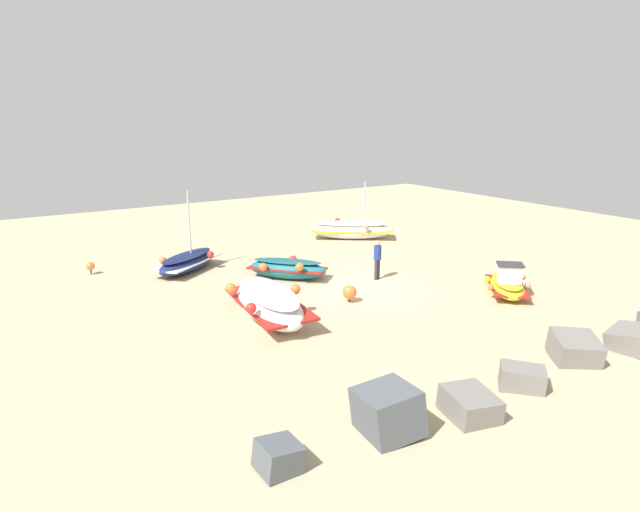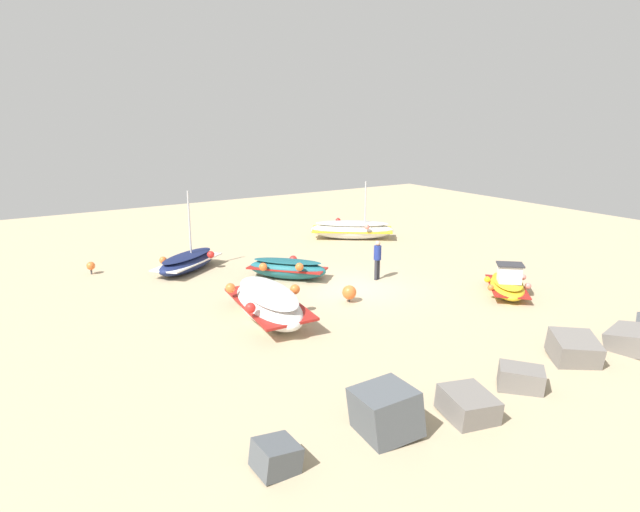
{
  "view_description": "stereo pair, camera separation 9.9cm",
  "coord_description": "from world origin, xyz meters",
  "px_view_note": "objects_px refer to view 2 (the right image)",
  "views": [
    {
      "loc": [
        13.37,
        18.04,
        7.1
      ],
      "look_at": [
        0.19,
        -2.28,
        0.9
      ],
      "focal_mm": 32.17,
      "sensor_mm": 36.0,
      "label": 1
    },
    {
      "loc": [
        13.29,
        18.09,
        7.1
      ],
      "look_at": [
        0.19,
        -2.28,
        0.9
      ],
      "focal_mm": 32.17,
      "sensor_mm": 36.0,
      "label": 2
    }
  ],
  "objects_px": {
    "fishing_boat_0": "(268,303)",
    "fishing_boat_1": "(187,262)",
    "mooring_buoy_1": "(91,266)",
    "fishing_boat_4": "(287,268)",
    "fishing_boat_3": "(352,229)",
    "person_walking": "(377,257)",
    "fishing_boat_2": "(507,285)",
    "mooring_buoy_0": "(349,292)"
  },
  "relations": [
    {
      "from": "fishing_boat_0",
      "to": "fishing_boat_1",
      "type": "relative_size",
      "value": 1.28
    },
    {
      "from": "fishing_boat_1",
      "to": "mooring_buoy_1",
      "type": "xyz_separation_m",
      "value": [
        3.8,
        -1.8,
        -0.05
      ]
    },
    {
      "from": "mooring_buoy_1",
      "to": "fishing_boat_4",
      "type": "bearing_deg",
      "value": 143.02
    },
    {
      "from": "fishing_boat_3",
      "to": "mooring_buoy_1",
      "type": "xyz_separation_m",
      "value": [
        14.0,
        -0.38,
        -0.15
      ]
    },
    {
      "from": "fishing_boat_0",
      "to": "person_walking",
      "type": "bearing_deg",
      "value": -66.85
    },
    {
      "from": "fishing_boat_2",
      "to": "fishing_boat_4",
      "type": "xyz_separation_m",
      "value": [
        6.2,
        -6.65,
        0.05
      ]
    },
    {
      "from": "mooring_buoy_0",
      "to": "mooring_buoy_1",
      "type": "xyz_separation_m",
      "value": [
        7.42,
        -9.32,
        -0.01
      ]
    },
    {
      "from": "fishing_boat_0",
      "to": "person_walking",
      "type": "distance_m",
      "value": 6.41
    },
    {
      "from": "fishing_boat_2",
      "to": "mooring_buoy_1",
      "type": "xyz_separation_m",
      "value": [
        13.22,
        -11.93,
        -0.03
      ]
    },
    {
      "from": "fishing_boat_3",
      "to": "fishing_boat_0",
      "type": "bearing_deg",
      "value": 77.63
    },
    {
      "from": "fishing_boat_4",
      "to": "mooring_buoy_0",
      "type": "xyz_separation_m",
      "value": [
        -0.41,
        4.03,
        -0.08
      ]
    },
    {
      "from": "mooring_buoy_0",
      "to": "fishing_boat_0",
      "type": "bearing_deg",
      "value": -1.49
    },
    {
      "from": "fishing_boat_2",
      "to": "fishing_boat_4",
      "type": "relative_size",
      "value": 0.91
    },
    {
      "from": "fishing_boat_0",
      "to": "mooring_buoy_0",
      "type": "distance_m",
      "value": 3.42
    },
    {
      "from": "fishing_boat_0",
      "to": "fishing_boat_4",
      "type": "xyz_separation_m",
      "value": [
        -3.0,
        -3.94,
        -0.11
      ]
    },
    {
      "from": "fishing_boat_2",
      "to": "person_walking",
      "type": "height_order",
      "value": "person_walking"
    },
    {
      "from": "fishing_boat_3",
      "to": "mooring_buoy_1",
      "type": "height_order",
      "value": "fishing_boat_3"
    },
    {
      "from": "fishing_boat_0",
      "to": "person_walking",
      "type": "relative_size",
      "value": 2.92
    },
    {
      "from": "fishing_boat_1",
      "to": "person_walking",
      "type": "xyz_separation_m",
      "value": [
        -6.37,
        5.72,
        0.56
      ]
    },
    {
      "from": "fishing_boat_3",
      "to": "mooring_buoy_1",
      "type": "relative_size",
      "value": 8.22
    },
    {
      "from": "mooring_buoy_0",
      "to": "mooring_buoy_1",
      "type": "relative_size",
      "value": 1.16
    },
    {
      "from": "fishing_boat_0",
      "to": "fishing_boat_4",
      "type": "height_order",
      "value": "fishing_boat_0"
    },
    {
      "from": "person_walking",
      "to": "mooring_buoy_0",
      "type": "distance_m",
      "value": 3.34
    },
    {
      "from": "fishing_boat_3",
      "to": "fishing_boat_1",
      "type": "bearing_deg",
      "value": 44.03
    },
    {
      "from": "fishing_boat_0",
      "to": "fishing_boat_4",
      "type": "distance_m",
      "value": 4.96
    },
    {
      "from": "fishing_boat_2",
      "to": "person_walking",
      "type": "relative_size",
      "value": 1.84
    },
    {
      "from": "fishing_boat_3",
      "to": "person_walking",
      "type": "bearing_deg",
      "value": 97.91
    },
    {
      "from": "person_walking",
      "to": "mooring_buoy_1",
      "type": "relative_size",
      "value": 3.01
    },
    {
      "from": "fishing_boat_1",
      "to": "person_walking",
      "type": "distance_m",
      "value": 8.58
    },
    {
      "from": "person_walking",
      "to": "fishing_boat_0",
      "type": "bearing_deg",
      "value": -88.02
    },
    {
      "from": "fishing_boat_0",
      "to": "fishing_boat_3",
      "type": "height_order",
      "value": "fishing_boat_3"
    },
    {
      "from": "fishing_boat_0",
      "to": "person_walking",
      "type": "xyz_separation_m",
      "value": [
        -6.16,
        -1.71,
        0.42
      ]
    },
    {
      "from": "fishing_boat_1",
      "to": "mooring_buoy_0",
      "type": "bearing_deg",
      "value": 79.93
    },
    {
      "from": "fishing_boat_0",
      "to": "fishing_boat_1",
      "type": "distance_m",
      "value": 7.43
    },
    {
      "from": "person_walking",
      "to": "mooring_buoy_1",
      "type": "height_order",
      "value": "person_walking"
    },
    {
      "from": "fishing_boat_1",
      "to": "mooring_buoy_0",
      "type": "height_order",
      "value": "fishing_boat_1"
    },
    {
      "from": "fishing_boat_4",
      "to": "mooring_buoy_0",
      "type": "height_order",
      "value": "fishing_boat_4"
    },
    {
      "from": "fishing_boat_0",
      "to": "fishing_boat_2",
      "type": "relative_size",
      "value": 1.59
    },
    {
      "from": "fishing_boat_1",
      "to": "fishing_boat_2",
      "type": "height_order",
      "value": "fishing_boat_1"
    },
    {
      "from": "fishing_boat_4",
      "to": "mooring_buoy_1",
      "type": "bearing_deg",
      "value": 11.82
    },
    {
      "from": "fishing_boat_1",
      "to": "fishing_boat_4",
      "type": "relative_size",
      "value": 1.13
    },
    {
      "from": "fishing_boat_1",
      "to": "fishing_boat_4",
      "type": "distance_m",
      "value": 4.74
    }
  ]
}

